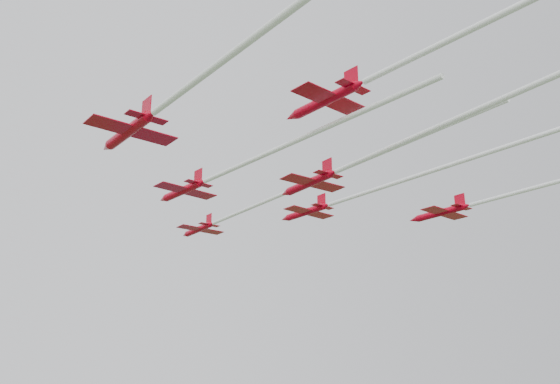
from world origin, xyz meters
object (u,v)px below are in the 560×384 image
object	(u,v)px
jet_lead	(261,203)
jet_row2_left	(229,170)
jet_row3_right	(520,192)
jet_row3_left	(189,86)
jet_row3_mid	(377,153)
jet_row2_right	(362,194)
jet_row4_left	(394,67)

from	to	relation	value
jet_lead	jet_row2_left	xyz separation A→B (m)	(-7.42, -12.37, -0.19)
jet_lead	jet_row3_right	size ratio (longest dim) A/B	1.16
jet_row3_left	jet_row3_right	xyz separation A→B (m)	(50.08, 19.07, 0.80)
jet_row2_left	jet_row3_left	xyz separation A→B (m)	(-8.00, -19.62, 0.34)
jet_row2_left	jet_row3_mid	world-z (taller)	jet_row2_left
jet_row2_right	jet_row3_right	distance (m)	22.44
jet_lead	jet_row4_left	bearing A→B (deg)	-106.35
jet_lead	jet_row3_right	world-z (taller)	jet_row3_right
jet_lead	jet_row2_left	bearing A→B (deg)	-141.36
jet_lead	jet_row4_left	distance (m)	37.90
jet_row2_left	jet_row4_left	world-z (taller)	jet_row4_left
jet_row3_left	jet_row3_mid	xyz separation A→B (m)	(21.85, 6.30, -1.67)
jet_row4_left	jet_row2_right	bearing A→B (deg)	47.07
jet_row2_left	jet_row3_left	world-z (taller)	jet_row3_left
jet_lead	jet_row3_mid	world-z (taller)	jet_lead
jet_row2_left	jet_row4_left	distance (m)	27.40
jet_row3_left	jet_row4_left	distance (m)	19.08
jet_row3_right	jet_row4_left	world-z (taller)	jet_row4_left
jet_row3_left	jet_row3_right	size ratio (longest dim) A/B	1.02
jet_row3_left	jet_row3_mid	bearing A→B (deg)	-5.31
jet_row2_right	jet_row3_mid	xyz separation A→B (m)	(-6.75, -19.25, -2.17)
jet_lead	jet_row2_right	bearing A→B (deg)	-46.47
jet_row2_right	jet_row3_right	bearing A→B (deg)	-40.53
jet_lead	jet_row2_left	size ratio (longest dim) A/B	1.39
jet_row3_mid	jet_row3_right	size ratio (longest dim) A/B	0.94
jet_row3_mid	jet_row4_left	xyz separation A→B (m)	(-3.75, -12.06, 3.47)
jet_row2_left	jet_row3_right	size ratio (longest dim) A/B	0.84
jet_lead	jet_row3_right	distance (m)	37.01
jet_row3_right	jet_row3_mid	bearing A→B (deg)	-179.17
jet_row3_left	jet_row2_left	bearing A→B (deg)	46.43
jet_row2_right	jet_row3_left	bearing A→B (deg)	-161.96
jet_row3_left	jet_row3_mid	size ratio (longest dim) A/B	1.08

